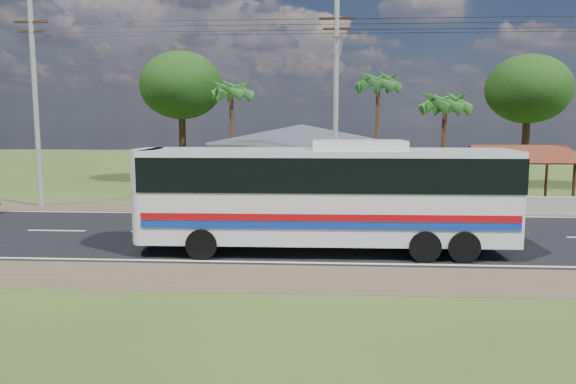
% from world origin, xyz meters
% --- Properties ---
extents(ground, '(120.00, 120.00, 0.00)m').
position_xyz_m(ground, '(0.00, 0.00, 0.00)').
color(ground, '#33481A').
rests_on(ground, ground).
extents(road, '(120.00, 16.00, 0.03)m').
position_xyz_m(road, '(0.00, 0.00, 0.01)').
color(road, black).
rests_on(road, ground).
extents(house, '(12.40, 10.00, 5.00)m').
position_xyz_m(house, '(1.00, 13.00, 2.64)').
color(house, tan).
rests_on(house, ground).
extents(waiting_shed, '(5.20, 4.48, 3.35)m').
position_xyz_m(waiting_shed, '(13.00, 8.50, 2.73)').
color(waiting_shed, '#392115').
rests_on(waiting_shed, ground).
extents(concrete_barrier, '(7.00, 0.30, 0.90)m').
position_xyz_m(concrete_barrier, '(12.00, 5.60, 0.45)').
color(concrete_barrier, '#9E9E99').
rests_on(concrete_barrier, ground).
extents(utility_poles, '(32.80, 2.22, 11.00)m').
position_xyz_m(utility_poles, '(2.67, 6.49, 5.77)').
color(utility_poles, '#9E9E99').
rests_on(utility_poles, ground).
extents(palm_near, '(2.80, 2.80, 6.70)m').
position_xyz_m(palm_near, '(9.50, 11.00, 5.71)').
color(palm_near, '#47301E').
rests_on(palm_near, ground).
extents(palm_mid, '(2.80, 2.80, 8.20)m').
position_xyz_m(palm_mid, '(6.00, 15.50, 7.16)').
color(palm_mid, '#47301E').
rests_on(palm_mid, ground).
extents(palm_far, '(2.80, 2.80, 7.70)m').
position_xyz_m(palm_far, '(-4.00, 16.00, 6.68)').
color(palm_far, '#47301E').
rests_on(palm_far, ground).
extents(tree_behind_house, '(6.00, 6.00, 9.61)m').
position_xyz_m(tree_behind_house, '(-8.00, 18.00, 7.12)').
color(tree_behind_house, '#47301E').
rests_on(tree_behind_house, ground).
extents(tree_behind_shed, '(5.60, 5.60, 9.02)m').
position_xyz_m(tree_behind_shed, '(16.00, 16.00, 6.68)').
color(tree_behind_shed, '#47301E').
rests_on(tree_behind_shed, ground).
extents(coach_bus, '(13.04, 3.02, 4.03)m').
position_xyz_m(coach_bus, '(2.55, -3.08, 2.31)').
color(coach_bus, silver).
rests_on(coach_bus, ground).
extents(motorcycle, '(1.70, 1.16, 0.84)m').
position_xyz_m(motorcycle, '(11.75, 5.67, 0.42)').
color(motorcycle, black).
rests_on(motorcycle, ground).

